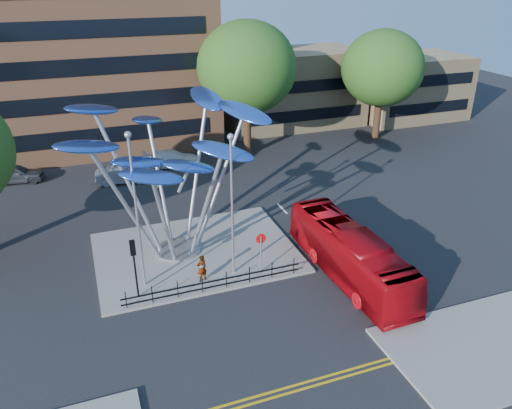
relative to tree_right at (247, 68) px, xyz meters
name	(u,v)px	position (x,y,z in m)	size (l,w,h in m)	color
ground	(242,306)	(-8.00, -22.00, -8.04)	(120.00, 120.00, 0.00)	black
traffic_island	(196,252)	(-9.00, -16.00, -7.96)	(12.00, 9.00, 0.15)	slate
pavement_right	(509,340)	(3.00, -29.00, -7.96)	(12.00, 6.00, 0.15)	slate
double_yellow_near	(288,387)	(-8.00, -28.00, -8.03)	(40.00, 0.12, 0.01)	gold
double_yellow_far	(291,393)	(-8.00, -28.30, -8.03)	(40.00, 0.12, 0.01)	gold
low_building_near	(292,88)	(8.00, 8.00, -4.04)	(15.00, 8.00, 8.00)	tan
low_building_far	(409,87)	(22.00, 6.00, -4.54)	(12.00, 8.00, 7.00)	tan
tree_right	(247,68)	(0.00, 0.00, 0.00)	(8.80, 8.80, 12.11)	black
tree_far	(382,68)	(14.00, 0.00, -0.93)	(8.00, 8.00, 10.81)	black
leaf_sculpture	(168,146)	(-10.07, -15.32, -1.16)	(12.72, 9.54, 9.51)	#9EA0A5
street_lamp_left	(135,199)	(-12.50, -18.50, -2.68)	(0.36, 0.36, 8.80)	#9EA0A5
street_lamp_right	(232,194)	(-7.50, -19.00, -2.94)	(0.36, 0.36, 8.30)	#9EA0A5
traffic_light_island	(134,257)	(-13.00, -19.50, -5.42)	(0.28, 0.18, 3.42)	black
no_entry_sign_island	(261,246)	(-6.00, -19.48, -6.22)	(0.60, 0.10, 2.45)	#9EA0A5
pedestrian_railing_front	(215,283)	(-9.00, -20.30, -7.48)	(10.00, 0.06, 1.00)	black
red_bus	(350,254)	(-1.40, -21.43, -6.58)	(2.45, 10.49, 2.92)	#9D070E
pedestrian	(202,268)	(-9.41, -19.22, -7.08)	(0.59, 0.39, 1.61)	gray
parked_car_left	(15,174)	(-20.09, 0.10, -7.29)	(1.75, 4.36, 1.49)	#414449
parked_car_mid	(123,174)	(-11.84, -2.99, -7.31)	(1.53, 4.38, 1.44)	#AAABB1
parked_car_right	(172,159)	(-7.34, -0.73, -7.32)	(2.02, 4.97, 1.44)	white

